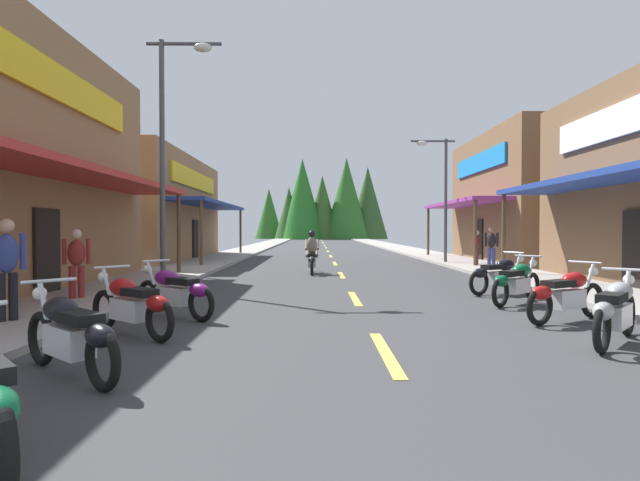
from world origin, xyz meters
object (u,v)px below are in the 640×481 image
pedestrian_waiting (491,244)px  pedestrian_strolling (76,260)px  pedestrian_by_shop (7,264)px  streetlamp_left (172,129)px  motorcycle_parked_right_1 (616,310)px  motorcycle_parked_left_3 (175,291)px  motorcycle_parked_right_2 (566,294)px  motorcycle_parked_left_2 (131,304)px  motorcycle_parked_left_1 (70,333)px  pedestrian_browsing (477,246)px  streetlamp_right (439,182)px  rider_cruising_lead (312,256)px  motorcycle_parked_right_4 (499,274)px  motorcycle_parked_right_3 (517,282)px

pedestrian_waiting → pedestrian_strolling: bearing=-17.4°
pedestrian_by_shop → pedestrian_strolling: size_ratio=1.11×
streetlamp_left → motorcycle_parked_right_1: bearing=-40.2°
motorcycle_parked_left_3 → pedestrian_strolling: 3.24m
streetlamp_left → motorcycle_parked_right_2: size_ratio=3.53×
streetlamp_left → pedestrian_strolling: (-1.34, -2.73, -3.37)m
streetlamp_left → motorcycle_parked_left_2: streetlamp_left is taller
pedestrian_waiting → motorcycle_parked_left_1: bearing=1.7°
pedestrian_by_shop → pedestrian_strolling: (-0.17, 2.78, -0.11)m
pedestrian_waiting → pedestrian_browsing: bearing=-104.8°
streetlamp_right → motorcycle_parked_right_2: (-1.30, -14.46, -3.27)m
motorcycle_parked_right_2 → pedestrian_by_shop: pedestrian_by_shop is taller
streetlamp_left → pedestrian_browsing: bearing=35.4°
motorcycle_parked_right_2 → rider_cruising_lead: size_ratio=0.89×
motorcycle_parked_left_3 → pedestrian_browsing: (9.36, 12.15, 0.41)m
motorcycle_parked_left_1 → pedestrian_strolling: pedestrian_strolling is taller
streetlamp_right → motorcycle_parked_right_4: size_ratio=3.01×
streetlamp_left → pedestrian_browsing: 13.51m
pedestrian_by_shop → streetlamp_left: bearing=-57.4°
pedestrian_browsing → pedestrian_waiting: bearing=-26.0°
motorcycle_parked_right_4 → motorcycle_parked_left_2: size_ratio=1.10×
motorcycle_parked_left_2 → pedestrian_waiting: pedestrian_waiting is taller
pedestrian_by_shop → pedestrian_waiting: (12.27, 12.56, -0.06)m
motorcycle_parked_right_1 → motorcycle_parked_right_3: size_ratio=1.01×
motorcycle_parked_right_3 → rider_cruising_lead: bearing=77.6°
streetlamp_right → motorcycle_parked_left_1: bearing=-115.1°
motorcycle_parked_right_2 → motorcycle_parked_left_2: bearing=158.4°
motorcycle_parked_left_2 → motorcycle_parked_left_1: bearing=131.9°
motorcycle_parked_right_3 → pedestrian_browsing: bearing=33.8°
motorcycle_parked_right_2 → motorcycle_parked_right_4: (0.23, 3.84, 0.00)m
motorcycle_parked_right_3 → pedestrian_by_shop: bearing=152.2°
streetlamp_left → motorcycle_parked_left_2: bearing=-80.0°
motorcycle_parked_right_3 → motorcycle_parked_left_3: size_ratio=0.92×
motorcycle_parked_right_2 → pedestrian_by_shop: bearing=152.4°
motorcycle_parked_right_2 → rider_cruising_lead: bearing=84.6°
pedestrian_waiting → pedestrian_strolling: pedestrian_waiting is taller
motorcycle_parked_right_4 → motorcycle_parked_left_2: bearing=-176.3°
motorcycle_parked_right_3 → motorcycle_parked_left_1: same height
pedestrian_browsing → motorcycle_parked_left_1: bearing=-97.4°
streetlamp_left → streetlamp_right: (9.50, 9.41, -0.54)m
motorcycle_parked_left_2 → pedestrian_waiting: 16.58m
rider_cruising_lead → pedestrian_by_shop: size_ratio=1.20×
motorcycle_parked_left_3 → rider_cruising_lead: size_ratio=0.83×
pedestrian_by_shop → pedestrian_strolling: 2.79m
motorcycle_parked_left_1 → motorcycle_parked_left_3: (0.09, 3.74, 0.00)m
motorcycle_parked_right_1 → pedestrian_waiting: size_ratio=0.97×
motorcycle_parked_left_1 → rider_cruising_lead: 13.10m
streetlamp_left → rider_cruising_lead: streetlamp_left is taller
motorcycle_parked_left_1 → pedestrian_waiting: bearing=-81.8°
pedestrian_by_shop → streetlamp_right: bearing=-81.0°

